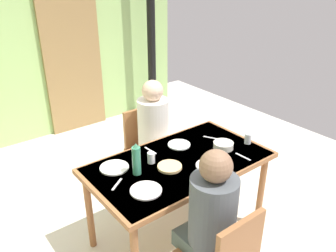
{
  "coord_description": "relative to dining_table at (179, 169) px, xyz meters",
  "views": [
    {
      "loc": [
        -1.1,
        -1.98,
        2.18
      ],
      "look_at": [
        0.43,
        -0.03,
        1.0
      ],
      "focal_mm": 36.75,
      "sensor_mm": 36.0,
      "label": 1
    }
  ],
  "objects": [
    {
      "name": "cutlery_knife_far",
      "position": [
        0.44,
        -0.27,
        0.08
      ],
      "size": [
        0.02,
        0.15,
        0.0
      ],
      "primitive_type": "cube",
      "rotation": [
        0.0,
        0.0,
        1.61
      ],
      "color": "silver",
      "rests_on": "dining_table"
    },
    {
      "name": "cutlery_fork_near",
      "position": [
        -0.56,
        0.02,
        0.08
      ],
      "size": [
        0.13,
        0.1,
        0.0
      ],
      "primitive_type": "cube",
      "rotation": [
        0.0,
        0.0,
        0.6
      ],
      "color": "silver",
      "rests_on": "dining_table"
    },
    {
      "name": "water_bottle_green_near",
      "position": [
        -0.37,
        0.05,
        0.2
      ],
      "size": [
        0.06,
        0.06,
        0.26
      ],
      "color": "#398A69",
      "rests_on": "dining_table"
    },
    {
      "name": "dinner_plate_near_left",
      "position": [
        -0.44,
        -0.17,
        0.08
      ],
      "size": [
        0.22,
        0.22,
        0.01
      ],
      "primitive_type": "cylinder",
      "color": "white",
      "rests_on": "dining_table"
    },
    {
      "name": "dinner_plate_far_side",
      "position": [
        0.13,
        -0.21,
        0.08
      ],
      "size": [
        0.22,
        0.22,
        0.01
      ],
      "primitive_type": "cylinder",
      "color": "white",
      "rests_on": "dining_table"
    },
    {
      "name": "cutlery_fork_far",
      "position": [
        -0.09,
        0.27,
        0.08
      ],
      "size": [
        0.02,
        0.15,
        0.0
      ],
      "primitive_type": "cube",
      "rotation": [
        0.0,
        0.0,
        4.77
      ],
      "color": "silver",
      "rests_on": "dining_table"
    },
    {
      "name": "wall_back",
      "position": [
        -0.43,
        2.68,
        0.72
      ],
      "size": [
        4.69,
        0.1,
        2.81
      ],
      "primitive_type": "cube",
      "color": "#9DC473",
      "rests_on": "ground_plane"
    },
    {
      "name": "serving_bowl_center",
      "position": [
        0.42,
        -0.07,
        0.1
      ],
      "size": [
        0.17,
        0.17,
        0.05
      ],
      "primitive_type": "cylinder",
      "color": "silver",
      "rests_on": "dining_table"
    },
    {
      "name": "person_near_diner",
      "position": [
        -0.27,
        -0.63,
        0.1
      ],
      "size": [
        0.3,
        0.37,
        0.77
      ],
      "color": "#43514C",
      "rests_on": "ground_plane"
    },
    {
      "name": "cutlery_knife_near",
      "position": [
        0.48,
        0.12,
        0.08
      ],
      "size": [
        0.09,
        0.14,
        0.0
      ],
      "primitive_type": "cube",
      "rotation": [
        0.0,
        0.0,
        2.07
      ],
      "color": "silver",
      "rests_on": "dining_table"
    },
    {
      "name": "dinner_plate_far_center",
      "position": [
        -0.47,
        0.22,
        0.08
      ],
      "size": [
        0.22,
        0.22,
        0.01
      ],
      "primitive_type": "cylinder",
      "color": "silver",
      "rests_on": "dining_table"
    },
    {
      "name": "chair_far_diner",
      "position": [
        0.2,
        0.76,
        -0.18
      ],
      "size": [
        0.4,
        0.4,
        0.87
      ],
      "rotation": [
        0.0,
        0.0,
        3.14
      ],
      "color": "#955E36",
      "rests_on": "ground_plane"
    },
    {
      "name": "drinking_glass_by_far_diner",
      "position": [
        0.66,
        -0.14,
        0.12
      ],
      "size": [
        0.06,
        0.06,
        0.09
      ],
      "primitive_type": "cylinder",
      "color": "silver",
      "rests_on": "dining_table"
    },
    {
      "name": "dining_table",
      "position": [
        0.0,
        0.0,
        0.0
      ],
      "size": [
        1.46,
        0.82,
        0.75
      ],
      "color": "#955E36",
      "rests_on": "ground_plane"
    },
    {
      "name": "stove_pipe_column",
      "position": [
        1.39,
        2.33,
        0.72
      ],
      "size": [
        0.12,
        0.12,
        2.81
      ],
      "primitive_type": "cylinder",
      "color": "black",
      "rests_on": "ground_plane"
    },
    {
      "name": "drinking_glass_by_near_diner",
      "position": [
        -0.2,
        0.11,
        0.12
      ],
      "size": [
        0.06,
        0.06,
        0.09
      ],
      "primitive_type": "cylinder",
      "color": "silver",
      "rests_on": "dining_table"
    },
    {
      "name": "door_wooden",
      "position": [
        0.28,
        2.6,
        0.32
      ],
      "size": [
        0.8,
        0.05,
        2.0
      ],
      "primitive_type": "cube",
      "color": "olive",
      "rests_on": "ground_plane"
    },
    {
      "name": "person_far_diner",
      "position": [
        0.2,
        0.63,
        0.1
      ],
      "size": [
        0.3,
        0.37,
        0.77
      ],
      "rotation": [
        0.0,
        0.0,
        3.14
      ],
      "color": "white",
      "rests_on": "ground_plane"
    },
    {
      "name": "ground_plane",
      "position": [
        -0.43,
        0.18,
        -0.68
      ],
      "size": [
        6.49,
        6.49,
        0.0
      ],
      "primitive_type": "plane",
      "color": "silver"
    },
    {
      "name": "bread_plate_sliced",
      "position": [
        -0.13,
        -0.04,
        0.09
      ],
      "size": [
        0.19,
        0.19,
        0.02
      ],
      "primitive_type": "cylinder",
      "color": "#DBB77A",
      "rests_on": "dining_table"
    },
    {
      "name": "dinner_plate_near_right",
      "position": [
        0.16,
        0.2,
        0.08
      ],
      "size": [
        0.19,
        0.19,
        0.01
      ],
      "primitive_type": "cylinder",
      "color": "white",
      "rests_on": "dining_table"
    }
  ]
}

